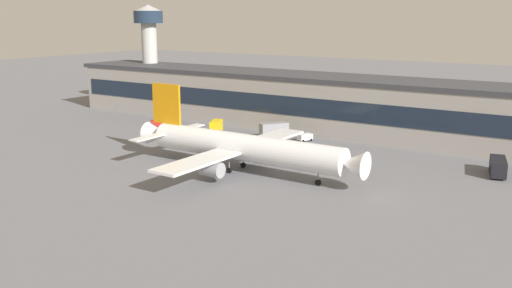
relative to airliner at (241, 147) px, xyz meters
name	(u,v)px	position (x,y,z in m)	size (l,w,h in m)	color
ground_plane	(185,169)	(-10.69, -5.03, -5.04)	(600.00, 600.00, 0.00)	slate
terminal_building	(307,101)	(-10.69, 46.84, 2.46)	(159.53, 19.60, 14.96)	#9E9993
airliner	(241,147)	(0.00, 0.00, 0.00)	(52.27, 44.43, 16.40)	white
control_tower	(149,44)	(-73.09, 50.70, 16.15)	(9.68, 9.68, 34.18)	#B7B7B2
baggage_tug	(305,137)	(-2.87, 31.84, -3.95)	(3.28, 4.10, 1.85)	white
belt_loader	(163,123)	(-45.08, 25.87, -3.89)	(5.88, 5.99, 1.95)	red
fuel_truck	(498,166)	(43.73, 25.15, -3.16)	(4.77, 8.83, 3.35)	black
stair_truck	(216,126)	(-26.87, 26.80, -3.06)	(4.76, 6.45, 3.55)	yellow
catering_truck	(273,130)	(-10.74, 29.54, -2.75)	(6.27, 7.39, 4.15)	gray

